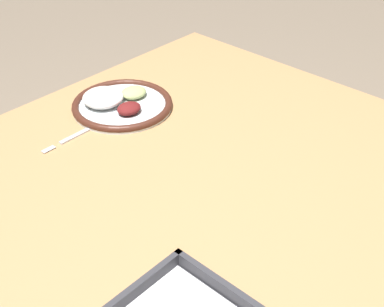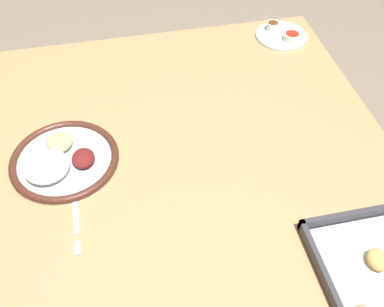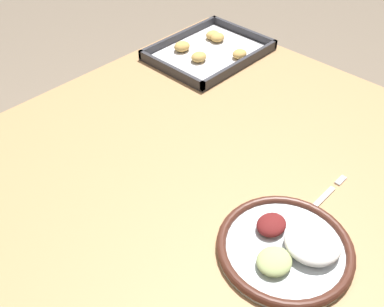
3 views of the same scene
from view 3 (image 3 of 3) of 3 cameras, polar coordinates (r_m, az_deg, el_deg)
The scene contains 4 objects.
dining_table at distance 1.18m, azimuth 0.91°, elevation -3.74°, with size 1.24×1.07×0.73m.
dinner_plate at distance 0.93m, azimuth 12.13°, elevation -11.51°, with size 0.28×0.28×0.05m.
fork at distance 1.05m, azimuth 15.86°, elevation -5.88°, with size 0.20×0.01×0.00m.
baking_tray at distance 1.55m, azimuth 2.14°, elevation 12.92°, with size 0.38×0.29×0.04m.
Camera 3 is at (-0.62, -0.57, 1.48)m, focal length 42.00 mm.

